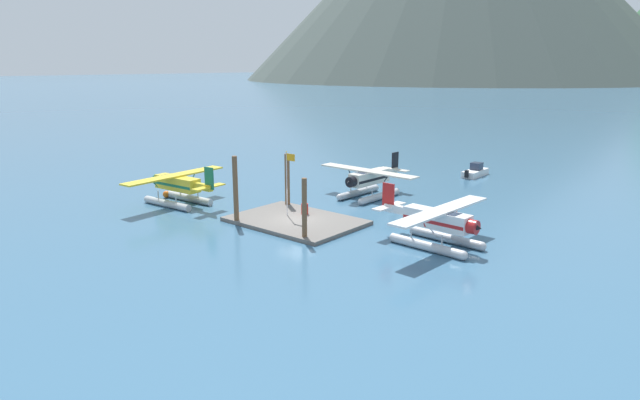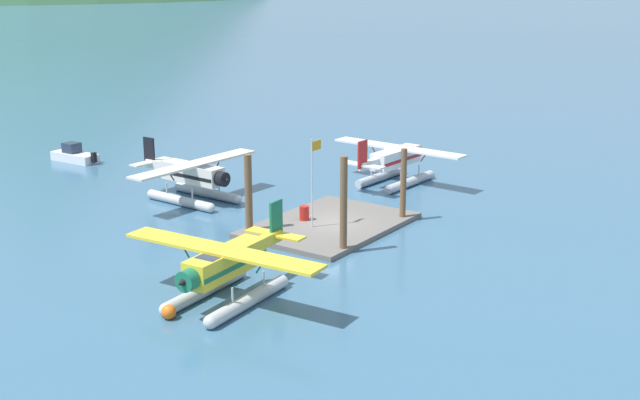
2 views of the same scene
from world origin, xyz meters
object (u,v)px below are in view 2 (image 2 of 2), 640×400
at_px(boat_white_open_north, 74,155).
at_px(fuel_drum, 304,213).
at_px(seaplane_cream_bow_centre, 193,178).
at_px(flagpole, 313,172).
at_px(mooring_buoy, 169,312).
at_px(seaplane_white_stbd_fwd, 396,162).
at_px(seaplane_yellow_port_aft, 226,270).

bearing_deg(boat_white_open_north, fuel_drum, -97.01).
bearing_deg(seaplane_cream_bow_centre, boat_white_open_north, 79.03).
distance_m(flagpole, mooring_buoy, 14.42).
height_order(mooring_buoy, seaplane_cream_bow_centre, seaplane_cream_bow_centre).
bearing_deg(boat_white_open_north, flagpole, -98.22).
xyz_separation_m(seaplane_white_stbd_fwd, boat_white_open_north, (-8.68, 24.98, -1.09)).
relative_size(fuel_drum, seaplane_white_stbd_fwd, 0.08).
xyz_separation_m(mooring_buoy, seaplane_cream_bow_centre, (14.56, 12.37, 1.24)).
height_order(seaplane_yellow_port_aft, seaplane_white_stbd_fwd, same).
bearing_deg(mooring_buoy, seaplane_yellow_port_aft, -14.65).
bearing_deg(seaplane_white_stbd_fwd, flagpole, -172.60).
bearing_deg(flagpole, seaplane_white_stbd_fwd, 7.40).
bearing_deg(fuel_drum, seaplane_yellow_port_aft, -160.95).
relative_size(mooring_buoy, seaplane_cream_bow_centre, 0.06).
distance_m(mooring_buoy, boat_white_open_north, 33.72).
height_order(seaplane_yellow_port_aft, boat_white_open_north, seaplane_yellow_port_aft).
xyz_separation_m(mooring_buoy, boat_white_open_north, (17.73, 28.68, 0.15)).
bearing_deg(flagpole, fuel_drum, 58.83).
relative_size(fuel_drum, seaplane_cream_bow_centre, 0.08).
distance_m(mooring_buoy, seaplane_cream_bow_centre, 19.15).
xyz_separation_m(flagpole, mooring_buoy, (-13.88, -2.07, -3.29)).
distance_m(seaplane_cream_bow_centre, seaplane_yellow_port_aft, 17.54).
relative_size(seaplane_cream_bow_centre, seaplane_white_stbd_fwd, 1.00).
bearing_deg(seaplane_yellow_port_aft, seaplane_white_stbd_fwd, 10.78).
bearing_deg(seaplane_yellow_port_aft, flagpole, 14.56).
bearing_deg(seaplane_cream_bow_centre, flagpole, -93.78).
height_order(mooring_buoy, boat_white_open_north, boat_white_open_north).
xyz_separation_m(seaplane_cream_bow_centre, seaplane_white_stbd_fwd, (11.84, -8.67, 0.00)).
relative_size(mooring_buoy, seaplane_yellow_port_aft, 0.06).
bearing_deg(seaplane_white_stbd_fwd, seaplane_cream_bow_centre, 143.78).
relative_size(seaplane_cream_bow_centre, seaplane_yellow_port_aft, 1.00).
relative_size(fuel_drum, boat_white_open_north, 0.18).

